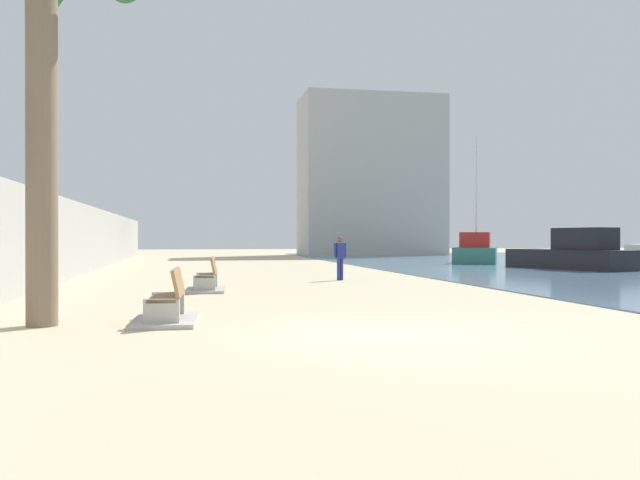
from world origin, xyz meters
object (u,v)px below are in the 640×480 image
at_px(boat_far_right, 476,251).
at_px(bench_near, 167,309).
at_px(boat_outer, 572,254).
at_px(person_walking, 340,255).
at_px(bench_far, 207,283).

bearing_deg(boat_far_right, bench_near, -124.71).
xyz_separation_m(boat_far_right, boat_outer, (1.30, -7.98, 0.03)).
xyz_separation_m(person_walking, boat_far_right, (11.20, 13.41, -0.19)).
relative_size(boat_far_right, boat_outer, 1.14).
xyz_separation_m(bench_near, boat_far_right, (16.94, 24.46, 0.49)).
distance_m(bench_near, bench_far, 7.13).
bearing_deg(bench_near, bench_far, 82.64).
bearing_deg(bench_far, boat_far_right, 47.33).
bearing_deg(person_walking, boat_far_right, 50.12).
xyz_separation_m(bench_far, boat_far_right, (16.03, 17.39, 0.49)).
height_order(bench_near, boat_far_right, boat_far_right).
bearing_deg(bench_near, boat_outer, 42.08).
distance_m(person_walking, boat_outer, 13.63).
bearing_deg(person_walking, boat_outer, 23.45).
relative_size(bench_near, bench_far, 0.99).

